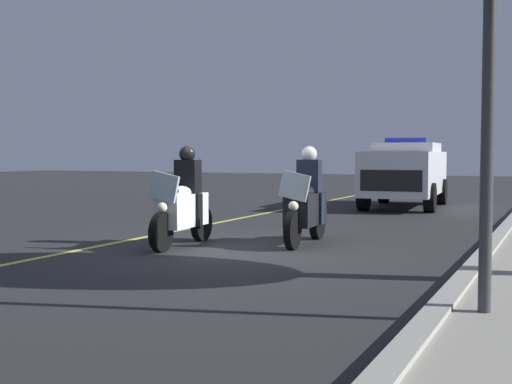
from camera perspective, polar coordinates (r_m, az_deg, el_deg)
The scene contains 7 objects.
ground_plane at distance 11.22m, azimuth -2.32°, elevation -4.88°, with size 80.00×80.00×0.00m, color #28282B.
curb_strip at distance 10.07m, azimuth 18.37°, elevation -5.55°, with size 48.00×0.24×0.15m, color #9E9B93.
lane_stripe_center at distance 12.37m, azimuth -11.52°, elevation -4.16°, with size 48.00×0.12×0.01m, color #E0D14C.
police_motorcycle_lead_left at distance 11.64m, azimuth -6.19°, elevation -1.14°, with size 2.14×0.61×1.72m.
police_motorcycle_lead_right at distance 11.89m, azimuth 4.24°, elevation -1.04°, with size 2.14×0.61×1.72m.
police_suv at distance 20.40m, azimuth 12.46°, elevation 1.72°, with size 5.01×2.33×2.05m.
traffic_light at distance 6.75m, azimuth 19.09°, elevation 14.32°, with size 0.38×0.28×3.84m.
Camera 1 is at (9.89, 5.05, 1.59)m, focal length 47.48 mm.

